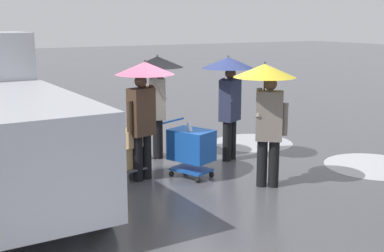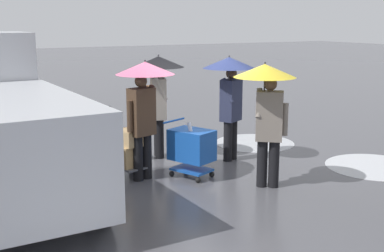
{
  "view_description": "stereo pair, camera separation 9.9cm",
  "coord_description": "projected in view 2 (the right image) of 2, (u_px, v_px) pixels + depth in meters",
  "views": [
    {
      "loc": [
        4.91,
        7.97,
        2.82
      ],
      "look_at": [
        0.74,
        0.69,
        1.05
      ],
      "focal_mm": 47.16,
      "sensor_mm": 36.0,
      "label": 1
    },
    {
      "loc": [
        4.83,
        8.02,
        2.82
      ],
      "look_at": [
        0.74,
        0.69,
        1.05
      ],
      "focal_mm": 47.16,
      "sensor_mm": 36.0,
      "label": 2
    }
  ],
  "objects": [
    {
      "name": "slush_patch_under_van",
      "position": [
        375.0,
        166.0,
        9.89
      ],
      "size": [
        1.92,
        1.92,
        0.01
      ],
      "primitive_type": "cylinder",
      "color": "silver",
      "rests_on": "ground"
    },
    {
      "name": "pedestrian_far_side",
      "position": [
        267.0,
        96.0,
        8.4
      ],
      "size": [
        1.04,
        1.04,
        2.15
      ],
      "color": "black",
      "rests_on": "ground"
    },
    {
      "name": "shopping_cart_vendor",
      "position": [
        192.0,
        147.0,
        9.13
      ],
      "size": [
        0.82,
        0.97,
        1.04
      ],
      "color": "#1951B2",
      "rests_on": "ground"
    },
    {
      "name": "hand_dolly_boxes",
      "position": [
        130.0,
        149.0,
        9.11
      ],
      "size": [
        0.63,
        0.79,
        1.32
      ],
      "color": "#515156",
      "rests_on": "ground"
    },
    {
      "name": "pedestrian_black_side",
      "position": [
        158.0,
        83.0,
        10.23
      ],
      "size": [
        1.04,
        1.04,
        2.15
      ],
      "color": "black",
      "rests_on": "ground"
    },
    {
      "name": "slush_patch_mid_street",
      "position": [
        255.0,
        143.0,
        11.81
      ],
      "size": [
        1.84,
        1.84,
        0.01
      ],
      "primitive_type": "cylinder",
      "color": "#ADAFB5",
      "rests_on": "ground"
    },
    {
      "name": "ground_plane",
      "position": [
        208.0,
        169.0,
        9.74
      ],
      "size": [
        90.0,
        90.0,
        0.0
      ],
      "primitive_type": "plane",
      "color": "#4C4C51"
    },
    {
      "name": "pedestrian_white_side",
      "position": [
        144.0,
        92.0,
        8.82
      ],
      "size": [
        1.04,
        1.04,
        2.15
      ],
      "color": "black",
      "rests_on": "ground"
    },
    {
      "name": "pedestrian_pink_side",
      "position": [
        230.0,
        83.0,
        10.01
      ],
      "size": [
        1.04,
        1.04,
        2.15
      ],
      "color": "black",
      "rests_on": "ground"
    }
  ]
}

